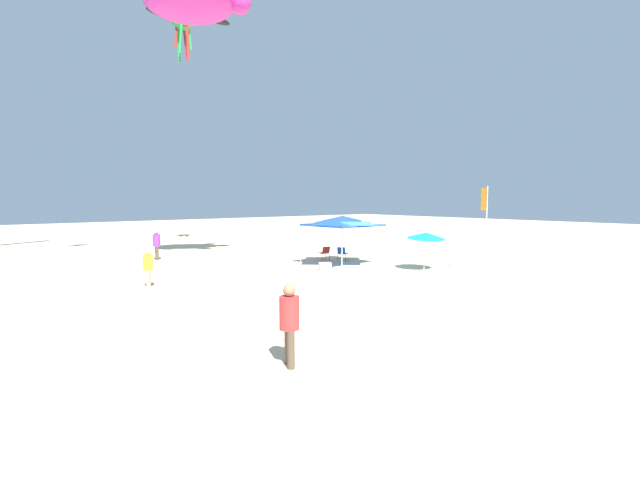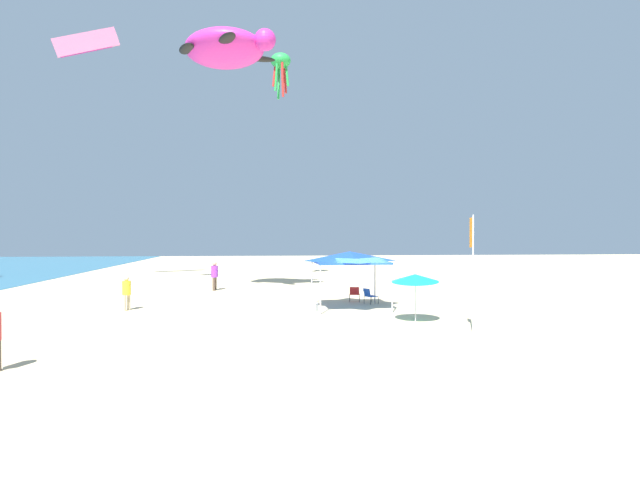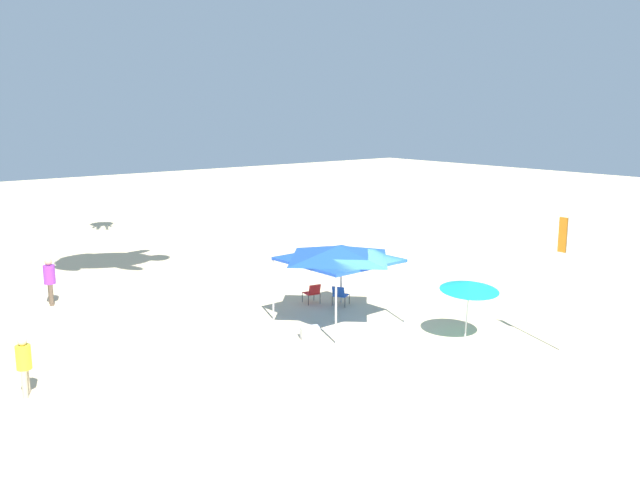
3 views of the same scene
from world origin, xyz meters
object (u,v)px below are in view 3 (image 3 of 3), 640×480
Objects in this scene: beach_umbrella at (470,286)px; person_beachcomber at (24,361)px; cooler_box at (310,333)px; canopy_tent at (339,253)px; person_watching_sky at (50,278)px; folding_chair_left_of_tent at (340,294)px; folding_chair_near_cooler at (313,292)px; banner_flag at (564,270)px.

beach_umbrella is 13.53m from person_beachcomber.
canopy_tent is at bearing -66.96° from cooler_box.
beach_umbrella reaches higher than person_watching_sky.
folding_chair_left_of_tent reaches higher than cooler_box.
beach_umbrella reaches higher than cooler_box.
cooler_box is (-3.14, 2.59, -0.27)m from folding_chair_near_cooler.
folding_chair_left_of_tent is 11.98m from person_beachcomber.
folding_chair_near_cooler is at bearing -55.17° from person_beachcomber.
canopy_tent reaches higher than folding_chair_left_of_tent.
folding_chair_near_cooler is 0.50× the size of person_beachcomber.
canopy_tent is 7.53m from banner_flag.
person_watching_sky is at bearing 20.87° from folding_chair_left_of_tent.
beach_umbrella is 0.48× the size of banner_flag.
beach_umbrella is at bearing 48.00° from person_watching_sky.
canopy_tent is at bearing 26.45° from beach_umbrella.
folding_chair_left_of_tent is 0.19× the size of banner_flag.
canopy_tent is 4.71m from beach_umbrella.
beach_umbrella is 2.57× the size of folding_chair_left_of_tent.
beach_umbrella is 5.49m from cooler_box.
folding_chair_left_of_tent is 0.44× the size of person_watching_sky.
cooler_box is at bearing 113.04° from canopy_tent.
folding_chair_left_of_tent is (1.40, -1.25, -2.02)m from canopy_tent.
beach_umbrella is at bearing -153.55° from canopy_tent.
person_beachcomber is 8.91m from person_watching_sky.
person_watching_sky reaches higher than person_beachcomber.
beach_umbrella is 2.86× the size of cooler_box.
person_watching_sky is (9.45, 5.46, 0.89)m from cooler_box.
person_watching_sky is (15.26, 10.96, -1.51)m from banner_flag.
canopy_tent is at bearing 85.21° from folding_chair_near_cooler.
banner_flag is at bearing 118.14° from folding_chair_near_cooler.
folding_chair_left_of_tent is (5.57, 0.83, -1.36)m from beach_umbrella.
canopy_tent is 2.75m from folding_chair_left_of_tent.
folding_chair_near_cooler is 9.65m from banner_flag.
banner_flag reaches higher than person_watching_sky.
folding_chair_left_of_tent is at bearing 8.44° from beach_umbrella.
person_watching_sky is (8.61, 7.44, -1.40)m from canopy_tent.
folding_chair_near_cooler is 0.19× the size of banner_flag.
canopy_tent is at bearing 108.76° from folding_chair_left_of_tent.
cooler_box is 10.95m from person_watching_sky.
beach_umbrella reaches higher than folding_chair_near_cooler.
beach_umbrella is (-4.17, -2.08, -0.66)m from canopy_tent.
person_watching_sky is at bearing 36.66° from beach_umbrella.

